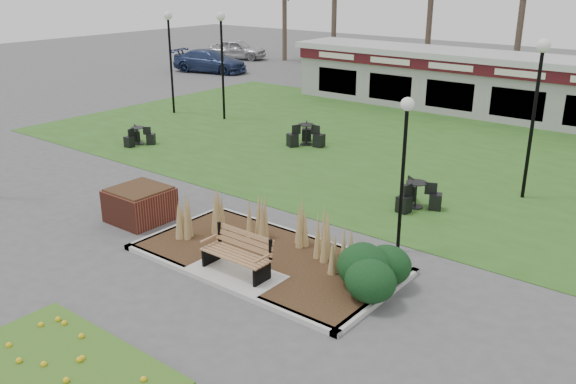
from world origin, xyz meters
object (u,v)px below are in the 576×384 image
Objects in this scene: park_bench at (238,252)px; car_silver at (238,49)px; brick_planter at (140,204)px; bistro_set_a at (139,138)px; lamp_post_mid_right at (538,85)px; car_blue at (210,61)px; lamp_post_near_right at (405,142)px; bistro_set_b at (306,138)px; lamp_post_far_left at (169,40)px; food_pavilion at (529,88)px; car_black at (361,63)px; lamp_post_mid_left at (222,42)px; bistro_set_c at (416,199)px.

car_silver is at bearing 132.74° from park_bench.
brick_planter reaches higher than bistro_set_a.
lamp_post_mid_right is 27.80m from car_blue.
bistro_set_a is at bearing 169.72° from lamp_post_near_right.
park_bench is 1.10× the size of bistro_set_b.
lamp_post_far_left reaches higher than park_bench.
food_pavilion is at bearing 97.72° from lamp_post_near_right.
lamp_post_mid_left is at bearing 177.46° from car_black.
bistro_set_c is 0.28× the size of car_blue.
car_silver is (-10.72, 16.21, -2.74)m from lamp_post_far_left.
lamp_post_mid_left reaches higher than car_silver.
car_silver is at bearing 128.00° from brick_planter.
brick_planter reaches higher than bistro_set_b.
lamp_post_near_right is (2.21, 3.43, 2.22)m from park_bench.
brick_planter is 9.19m from bistro_set_b.
food_pavilion is 4.72× the size of car_blue.
bistro_set_a is at bearing -158.45° from car_blue.
lamp_post_near_right is at bearing -156.96° from car_black.
bistro_set_a is 0.89× the size of bistro_set_c.
car_blue is (-17.33, 20.00, 0.28)m from brick_planter.
car_black reaches higher than bistro_set_b.
bistro_set_c is (6.63, -3.53, -0.02)m from bistro_set_b.
car_blue is (-23.94, 17.33, -2.06)m from lamp_post_near_right.
bistro_set_c is (-1.02, 2.92, -2.53)m from lamp_post_near_right.
bistro_set_c is at bearing 2.72° from bistro_set_a.
car_black is (-15.61, 23.33, -2.10)m from lamp_post_near_right.
car_blue is (-10.98, 14.97, 0.51)m from bistro_set_a.
bistro_set_a is at bearing -142.37° from bistro_set_b.
car_black is (-7.96, 16.88, 0.42)m from bistro_set_b.
car_blue is at bearing 146.28° from bistro_set_b.
lamp_post_far_left is at bearing 156.30° from lamp_post_near_right.
brick_planter is (-4.40, 0.75, -0.11)m from park_bench.
lamp_post_far_left is 3.73× the size of bistro_set_a.
car_silver is at bearing 164.11° from food_pavilion.
car_black is (-2.65, 20.97, 0.46)m from bistro_set_a.
car_black is 10.27m from car_blue.
lamp_post_mid_right is at bearing -142.29° from car_silver.
car_silver is at bearing 11.75° from car_blue.
car_black is at bearing 97.19° from bistro_set_a.
bistro_set_a is (3.24, -4.76, -3.25)m from lamp_post_far_left.
lamp_post_mid_right reaches higher than bistro_set_c.
lamp_post_near_right is 0.80× the size of lamp_post_far_left.
bistro_set_c is (12.33, -4.77, -3.26)m from lamp_post_mid_left.
car_blue reaches higher than bistro_set_a.
lamp_post_near_right reaches higher than brick_planter.
brick_planter is 0.97× the size of bistro_set_b.
bistro_set_c is (11.94, 0.57, 0.03)m from bistro_set_a.
park_bench is 0.44× the size of lamp_post_near_right.
car_black is 0.83× the size of car_blue.
lamp_post_mid_left is (-11.14, 11.11, 2.95)m from park_bench.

